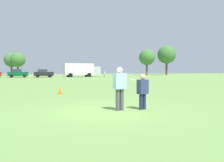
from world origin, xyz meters
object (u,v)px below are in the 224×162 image
at_px(parked_car_near_right, 43,73).
at_px(box_truck, 81,70).
at_px(traffic_cone, 60,91).
at_px(parked_car_mid_right, 18,73).
at_px(player_thrower, 120,86).
at_px(player_defender, 143,90).
at_px(frisbee, 132,79).
at_px(bystander_sideline_watcher, 104,74).

xyz_separation_m(parked_car_near_right, box_truck, (8.66, 0.75, 0.83)).
xyz_separation_m(traffic_cone, box_truck, (7.85, 39.92, 1.52)).
bearing_deg(parked_car_mid_right, player_thrower, -80.36).
relative_size(player_defender, box_truck, 0.16).
distance_m(frisbee, traffic_cone, 7.55).
bearing_deg(player_thrower, frisbee, -2.18).
height_order(player_thrower, traffic_cone, player_thrower).
bearing_deg(traffic_cone, frisbee, -72.42).
xyz_separation_m(parked_car_mid_right, bystander_sideline_watcher, (18.17, -5.65, -0.05)).
bearing_deg(player_defender, traffic_cone, 110.66).
height_order(parked_car_near_right, bystander_sideline_watcher, parked_car_near_right).
height_order(traffic_cone, box_truck, box_truck).
xyz_separation_m(player_defender, parked_car_mid_right, (-8.90, 46.83, 0.15)).
bearing_deg(player_thrower, player_defender, -2.33).
bearing_deg(player_thrower, bystander_sideline_watcher, 76.05).
xyz_separation_m(traffic_cone, parked_car_mid_right, (-6.20, 39.67, 0.69)).
bearing_deg(traffic_cone, player_defender, -69.34).
bearing_deg(box_truck, player_thrower, -97.39).
bearing_deg(parked_car_near_right, box_truck, 4.94).
bearing_deg(frisbee, bystander_sideline_watcher, 76.73).
bearing_deg(bystander_sideline_watcher, frisbee, -103.27).
distance_m(player_thrower, parked_car_mid_right, 47.46).
bearing_deg(parked_car_near_right, bystander_sideline_watcher, -21.99).
xyz_separation_m(player_thrower, parked_car_mid_right, (-7.95, 46.79, -0.02)).
relative_size(box_truck, bystander_sideline_watcher, 5.61).
bearing_deg(parked_car_mid_right, player_defender, -79.24).
xyz_separation_m(player_defender, parked_car_near_right, (-3.51, 46.34, 0.15)).
relative_size(parked_car_mid_right, parked_car_near_right, 1.00).
distance_m(frisbee, parked_car_near_right, 46.42).
bearing_deg(bystander_sideline_watcher, parked_car_near_right, 158.01).
xyz_separation_m(player_thrower, player_defender, (0.95, -0.04, -0.17)).
bearing_deg(parked_car_mid_right, parked_car_near_right, -5.24).
distance_m(parked_car_near_right, box_truck, 8.73).
bearing_deg(parked_car_mid_right, traffic_cone, -81.12).
height_order(frisbee, box_truck, box_truck).
height_order(player_defender, box_truck, box_truck).
xyz_separation_m(player_thrower, traffic_cone, (-1.75, 7.12, -0.72)).
height_order(traffic_cone, parked_car_near_right, parked_car_near_right).
bearing_deg(player_defender, parked_car_mid_right, 100.76).
bearing_deg(player_thrower, parked_car_mid_right, 99.64).
height_order(player_defender, parked_car_mid_right, parked_car_mid_right).
bearing_deg(parked_car_mid_right, frisbee, -79.75).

